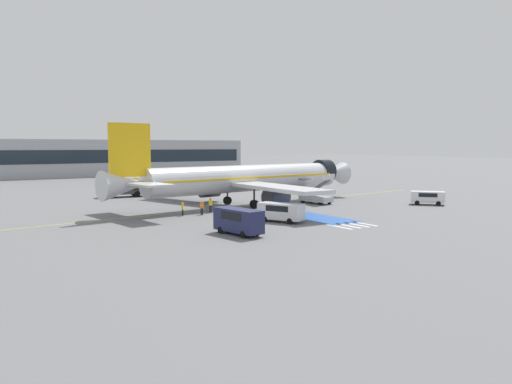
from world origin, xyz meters
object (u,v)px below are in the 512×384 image
object	(u,v)px
ground_crew_0	(183,208)
airliner	(245,179)
service_van_1	(281,211)
service_van_2	(428,197)
boarding_stairs_forward	(316,196)
service_van_0	(238,219)
ground_crew_1	(288,198)
terminal_building	(113,158)
fuel_tanker	(131,185)
ground_crew_2	(210,204)
ground_crew_3	(202,207)
baggage_cart	(288,206)

from	to	relation	value
ground_crew_0	airliner	bearing A→B (deg)	142.07
service_van_1	service_van_2	xyz separation A→B (m)	(26.57, 1.50, -0.10)
boarding_stairs_forward	service_van_0	bearing A→B (deg)	-152.40
ground_crew_0	ground_crew_1	bearing A→B (deg)	126.09
service_van_2	terminal_building	xyz separation A→B (m)	(-14.07, 94.01, 3.80)
fuel_tanker	ground_crew_1	bearing A→B (deg)	-143.35
ground_crew_2	terminal_building	bearing A→B (deg)	91.42
airliner	service_van_1	distance (m)	15.45
ground_crew_0	service_van_2	bearing A→B (deg)	106.97
terminal_building	ground_crew_3	bearing A→B (deg)	-101.20
fuel_tanker	service_van_1	xyz separation A→B (m)	(3.99, -35.35, -0.61)
ground_crew_1	ground_crew_3	bearing A→B (deg)	-21.64
boarding_stairs_forward	terminal_building	bearing A→B (deg)	84.69
service_van_0	service_van_1	distance (m)	8.80
boarding_stairs_forward	airliner	bearing A→B (deg)	155.12
service_van_2	baggage_cart	world-z (taller)	service_van_2
fuel_tanker	ground_crew_3	xyz separation A→B (m)	(-0.50, -25.67, -0.86)
boarding_stairs_forward	ground_crew_1	distance (m)	4.75
ground_crew_3	airliner	bearing A→B (deg)	65.74
boarding_stairs_forward	ground_crew_2	xyz separation A→B (m)	(-17.19, -0.36, 0.05)
ground_crew_2	terminal_building	distance (m)	86.03
service_van_0	ground_crew_3	size ratio (longest dim) A/B	3.25
airliner	ground_crew_0	world-z (taller)	airliner
airliner	ground_crew_1	distance (m)	6.47
terminal_building	boarding_stairs_forward	bearing A→B (deg)	-88.62
service_van_1	service_van_2	size ratio (longest dim) A/B	1.11
ground_crew_3	baggage_cart	bearing A→B (deg)	37.88
ground_crew_0	service_van_0	bearing A→B (deg)	27.22
boarding_stairs_forward	ground_crew_3	distance (m)	19.09
service_van_0	ground_crew_3	xyz separation A→B (m)	(3.35, 13.66, -0.45)
fuel_tanker	ground_crew_3	bearing A→B (deg)	-174.50
service_van_1	baggage_cart	xyz separation A→B (m)	(8.32, 9.64, -0.97)
airliner	ground_crew_2	xyz separation A→B (m)	(-7.37, -3.59, -2.64)
ground_crew_3	terminal_building	xyz separation A→B (m)	(16.99, 85.83, 3.96)
service_van_0	ground_crew_0	size ratio (longest dim) A/B	3.41
service_van_1	ground_crew_2	distance (m)	11.23
airliner	ground_crew_1	size ratio (longest dim) A/B	23.21
terminal_building	fuel_tanker	bearing A→B (deg)	-105.33
service_van_2	baggage_cart	bearing A→B (deg)	116.61
airliner	boarding_stairs_forward	size ratio (longest dim) A/B	7.57
service_van_1	ground_crew_2	world-z (taller)	service_van_1
airliner	ground_crew_1	world-z (taller)	airliner
service_van_2	ground_crew_3	size ratio (longest dim) A/B	2.79
ground_crew_2	ground_crew_3	world-z (taller)	ground_crew_2
ground_crew_0	boarding_stairs_forward	bearing A→B (deg)	124.45
fuel_tanker	terminal_building	world-z (taller)	terminal_building
boarding_stairs_forward	ground_crew_0	world-z (taller)	boarding_stairs_forward
ground_crew_2	service_van_2	bearing A→B (deg)	-6.28
boarding_stairs_forward	service_van_1	bearing A→B (deg)	-148.88
service_van_2	terminal_building	size ratio (longest dim) A/B	0.06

